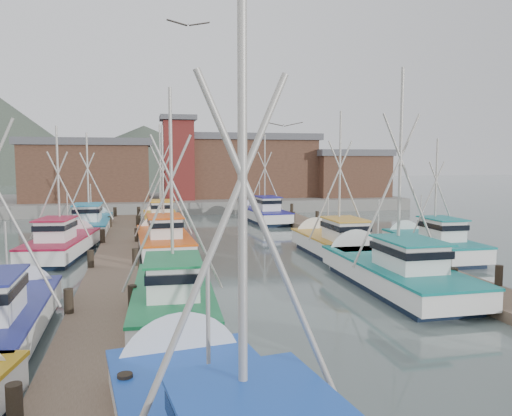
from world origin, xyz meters
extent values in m
plane|color=#546461|center=(0.00, 0.00, 0.00)|extent=(260.00, 260.00, 0.00)
cube|color=brown|center=(-7.00, 4.00, 0.20)|extent=(2.20, 46.00, 0.40)
cylinder|color=black|center=(-8.00, -2.00, 0.45)|extent=(0.30, 0.30, 1.50)
cylinder|color=black|center=(-8.00, 5.00, 0.45)|extent=(0.30, 0.30, 1.50)
cylinder|color=black|center=(-8.00, 12.00, 0.45)|extent=(0.30, 0.30, 1.50)
cylinder|color=black|center=(-8.00, 19.00, 0.45)|extent=(0.30, 0.30, 1.50)
cylinder|color=black|center=(-8.00, 26.00, 0.45)|extent=(0.30, 0.30, 1.50)
cylinder|color=black|center=(-6.00, -9.00, 0.45)|extent=(0.30, 0.30, 1.50)
cylinder|color=black|center=(-6.00, -2.00, 0.45)|extent=(0.30, 0.30, 1.50)
cylinder|color=black|center=(-6.00, 5.00, 0.45)|extent=(0.30, 0.30, 1.50)
cylinder|color=black|center=(-6.00, 12.00, 0.45)|extent=(0.30, 0.30, 1.50)
cylinder|color=black|center=(-6.00, 19.00, 0.45)|extent=(0.30, 0.30, 1.50)
cylinder|color=black|center=(-6.00, 26.00, 0.45)|extent=(0.30, 0.30, 1.50)
cube|color=brown|center=(7.00, 4.00, 0.20)|extent=(2.20, 46.00, 0.40)
cylinder|color=black|center=(6.00, -2.00, 0.45)|extent=(0.30, 0.30, 1.50)
cylinder|color=black|center=(6.00, 5.00, 0.45)|extent=(0.30, 0.30, 1.50)
cylinder|color=black|center=(6.00, 12.00, 0.45)|extent=(0.30, 0.30, 1.50)
cylinder|color=black|center=(6.00, 19.00, 0.45)|extent=(0.30, 0.30, 1.50)
cylinder|color=black|center=(6.00, 26.00, 0.45)|extent=(0.30, 0.30, 1.50)
cylinder|color=black|center=(8.00, -2.00, 0.45)|extent=(0.30, 0.30, 1.50)
cylinder|color=black|center=(8.00, 5.00, 0.45)|extent=(0.30, 0.30, 1.50)
cylinder|color=black|center=(8.00, 12.00, 0.45)|extent=(0.30, 0.30, 1.50)
cylinder|color=black|center=(8.00, 19.00, 0.45)|extent=(0.30, 0.30, 1.50)
cylinder|color=black|center=(8.00, 26.00, 0.45)|extent=(0.30, 0.30, 1.50)
cube|color=gray|center=(0.00, 37.00, 0.60)|extent=(44.00, 16.00, 1.20)
cube|color=brown|center=(-11.00, 35.00, 3.95)|extent=(12.00, 8.00, 5.50)
cube|color=#525257|center=(-11.00, 35.00, 7.05)|extent=(12.72, 8.48, 0.70)
cube|color=brown|center=(6.00, 37.00, 4.30)|extent=(14.00, 9.00, 6.20)
cube|color=#525257|center=(6.00, 37.00, 7.75)|extent=(14.84, 9.54, 0.70)
cube|color=brown|center=(17.00, 34.00, 3.45)|extent=(8.00, 6.00, 4.50)
cube|color=#525257|center=(17.00, 34.00, 6.05)|extent=(8.48, 6.36, 0.70)
cube|color=maroon|center=(-2.00, 33.00, 5.20)|extent=(3.00, 3.00, 8.00)
cube|color=#525257|center=(-2.00, 33.00, 9.45)|extent=(3.60, 3.60, 0.50)
cone|color=#495446|center=(-40.00, 115.00, 0.00)|extent=(110.00, 110.00, 42.00)
cone|color=#495446|center=(-5.00, 130.00, 0.00)|extent=(140.00, 140.00, 30.00)
cone|color=#495446|center=(35.00, 120.00, 0.00)|extent=(90.00, 90.00, 24.00)
cone|color=white|center=(-4.93, -7.31, 0.55)|extent=(3.01, 1.48, 2.89)
cube|color=blue|center=(-4.15, -12.99, 2.24)|extent=(2.53, 3.49, 0.07)
cylinder|color=#AEA99F|center=(-4.27, -12.07, 4.60)|extent=(0.15, 0.15, 7.01)
cylinder|color=#AEA99F|center=(-4.86, -12.15, 3.78)|extent=(2.50, 0.44, 5.48)
cylinder|color=#AEA99F|center=(-3.69, -11.99, 3.78)|extent=(2.50, 0.44, 5.48)
cylinder|color=#AEA99F|center=(-4.52, -10.24, 2.30)|extent=(0.08, 0.08, 2.58)
cube|color=black|center=(-4.68, -2.21, 0.05)|extent=(2.52, 6.85, 0.70)
cube|color=white|center=(-4.68, -2.21, 0.70)|extent=(2.86, 7.78, 0.80)
cube|color=#147A41|center=(-4.68, -2.21, 1.08)|extent=(2.94, 7.86, 0.10)
cone|color=white|center=(-4.50, 1.62, 0.55)|extent=(2.45, 1.21, 2.40)
cube|color=white|center=(-4.72, -3.13, 1.65)|extent=(1.66, 2.37, 1.10)
cube|color=black|center=(-4.72, -3.13, 1.88)|extent=(1.77, 2.61, 0.28)
cube|color=#147A41|center=(-4.72, -3.13, 2.24)|extent=(1.87, 2.76, 0.07)
cylinder|color=#AEA99F|center=(-4.69, -2.37, 4.36)|extent=(0.11, 0.11, 6.52)
cylinder|color=#AEA99F|center=(-5.18, -2.34, 3.59)|extent=(2.33, 0.19, 5.10)
cylinder|color=#AEA99F|center=(-4.20, -2.39, 3.59)|extent=(2.33, 0.19, 5.10)
cylinder|color=#AEA99F|center=(-4.61, -0.83, 2.30)|extent=(0.07, 0.07, 2.14)
cube|color=black|center=(4.44, -0.32, 0.05)|extent=(2.63, 7.96, 0.70)
cube|color=white|center=(4.44, -0.32, 0.70)|extent=(2.98, 9.05, 0.80)
cube|color=#0E7774|center=(4.44, -0.32, 1.08)|extent=(3.07, 9.14, 0.10)
cone|color=white|center=(4.46, 4.20, 0.55)|extent=(2.83, 1.11, 2.82)
cube|color=white|center=(4.43, -1.40, 1.65)|extent=(1.84, 2.72, 1.10)
cube|color=black|center=(4.43, -1.40, 1.88)|extent=(1.95, 2.99, 0.28)
cube|color=#0E7774|center=(4.43, -1.40, 2.24)|extent=(2.07, 3.17, 0.07)
cylinder|color=#AEA99F|center=(4.44, -0.50, 5.02)|extent=(0.13, 0.13, 7.83)
cylinder|color=#AEA99F|center=(3.86, -0.49, 4.10)|extent=(2.79, 0.11, 6.12)
cylinder|color=#AEA99F|center=(5.02, -0.50, 4.10)|extent=(2.79, 0.11, 6.12)
cylinder|color=#AEA99F|center=(4.45, 1.31, 2.30)|extent=(0.07, 0.07, 2.52)
cone|color=white|center=(-9.80, 0.36, 0.55)|extent=(2.37, 1.14, 2.35)
cylinder|color=#AEA99F|center=(-9.22, -3.55, 3.77)|extent=(2.49, 0.13, 5.46)
cylinder|color=#AEA99F|center=(-9.76, -2.06, 2.30)|extent=(0.07, 0.07, 2.26)
cube|color=black|center=(-4.49, 9.94, 0.05)|extent=(2.63, 7.35, 0.70)
cube|color=white|center=(-4.49, 9.94, 0.70)|extent=(2.99, 8.36, 0.80)
cube|color=#E95410|center=(-4.49, 9.94, 1.08)|extent=(3.07, 8.44, 0.10)
cone|color=white|center=(-4.64, 14.07, 0.55)|extent=(2.62, 1.19, 2.58)
cube|color=white|center=(-4.46, 8.95, 1.65)|extent=(1.76, 2.54, 1.10)
cube|color=black|center=(-4.46, 8.95, 1.88)|extent=(1.87, 2.79, 0.28)
cube|color=#E95410|center=(-4.46, 8.95, 2.24)|extent=(1.99, 2.96, 0.07)
cylinder|color=#AEA99F|center=(-4.49, 9.78, 4.17)|extent=(0.12, 0.12, 6.13)
cylinder|color=#AEA99F|center=(-5.02, 9.76, 3.45)|extent=(2.20, 0.17, 4.80)
cylinder|color=#AEA99F|center=(-3.96, 9.80, 3.45)|extent=(2.20, 0.17, 4.80)
cylinder|color=#AEA99F|center=(-4.55, 11.43, 2.30)|extent=(0.07, 0.07, 2.31)
cube|color=black|center=(4.66, 6.44, 0.05)|extent=(2.39, 7.19, 0.70)
cube|color=white|center=(4.66, 6.44, 0.70)|extent=(2.72, 8.17, 0.80)
cube|color=gold|center=(4.66, 6.44, 1.08)|extent=(2.80, 8.25, 0.10)
cone|color=white|center=(4.63, 10.52, 0.55)|extent=(2.56, 1.12, 2.55)
cube|color=white|center=(4.66, 5.46, 1.65)|extent=(1.66, 2.46, 1.10)
cube|color=black|center=(4.66, 5.46, 1.88)|extent=(1.77, 2.70, 0.28)
cube|color=gold|center=(4.66, 5.46, 2.24)|extent=(1.88, 2.87, 0.07)
cylinder|color=#AEA99F|center=(4.66, 6.28, 4.49)|extent=(0.11, 0.11, 6.77)
cylinder|color=#AEA99F|center=(4.14, 6.27, 3.69)|extent=(2.42, 0.10, 5.29)
cylinder|color=#AEA99F|center=(5.18, 6.28, 3.69)|extent=(2.42, 0.10, 5.29)
cylinder|color=#AEA99F|center=(4.65, 7.91, 2.30)|extent=(0.07, 0.07, 2.27)
cube|color=black|center=(-9.98, 9.86, 0.05)|extent=(3.02, 6.85, 0.70)
cube|color=white|center=(-9.98, 9.86, 0.70)|extent=(3.43, 7.79, 0.80)
cube|color=maroon|center=(-9.98, 9.86, 1.08)|extent=(3.51, 7.87, 0.10)
cone|color=white|center=(-9.48, 13.59, 0.55)|extent=(2.47, 1.40, 2.35)
cube|color=white|center=(-10.10, 8.96, 1.65)|extent=(1.81, 2.44, 1.10)
cube|color=black|center=(-10.10, 8.96, 1.88)|extent=(1.93, 2.68, 0.28)
cube|color=maroon|center=(-10.10, 8.96, 2.24)|extent=(2.05, 2.84, 0.07)
cylinder|color=#AEA99F|center=(-10.00, 9.71, 4.11)|extent=(0.13, 0.13, 6.03)
cylinder|color=#AEA99F|center=(-10.52, 9.78, 3.41)|extent=(2.15, 0.37, 4.71)
cylinder|color=#AEA99F|center=(-9.49, 9.64, 3.41)|extent=(2.15, 0.37, 4.71)
cylinder|color=#AEA99F|center=(-9.80, 11.20, 2.30)|extent=(0.07, 0.07, 2.26)
cube|color=black|center=(9.78, 5.44, 0.05)|extent=(2.16, 6.37, 0.70)
cube|color=white|center=(9.78, 5.44, 0.70)|extent=(2.45, 7.24, 0.80)
cube|color=#096F71|center=(9.78, 5.44, 1.08)|extent=(2.52, 7.31, 0.10)
cone|color=white|center=(9.82, 9.05, 0.55)|extent=(2.29, 1.12, 2.28)
cube|color=white|center=(9.77, 4.57, 1.65)|extent=(1.50, 2.18, 1.10)
cube|color=black|center=(9.77, 4.57, 1.88)|extent=(1.59, 2.40, 0.28)
cube|color=#096F71|center=(9.77, 4.57, 2.24)|extent=(1.69, 2.54, 0.07)
cylinder|color=#AEA99F|center=(9.78, 5.30, 3.77)|extent=(0.11, 0.11, 5.34)
cylinder|color=#AEA99F|center=(9.30, 5.30, 3.14)|extent=(1.92, 0.10, 4.18)
cylinder|color=#AEA99F|center=(10.26, 5.29, 3.14)|extent=(1.92, 0.10, 4.18)
cylinder|color=#AEA99F|center=(9.80, 6.74, 2.30)|extent=(0.06, 0.06, 2.11)
cube|color=black|center=(-4.28, 20.21, 0.05)|extent=(2.28, 6.71, 0.70)
cube|color=white|center=(-4.28, 20.21, 0.70)|extent=(2.59, 7.63, 0.80)
cube|color=orange|center=(-4.28, 20.21, 1.08)|extent=(2.66, 7.70, 0.10)
cone|color=white|center=(-4.34, 24.00, 0.55)|extent=(2.39, 1.14, 2.37)
cube|color=white|center=(-4.26, 19.30, 1.65)|extent=(1.57, 2.30, 1.10)
cube|color=black|center=(-4.26, 19.30, 1.88)|extent=(1.67, 2.53, 0.28)
cube|color=orange|center=(-4.26, 19.30, 2.24)|extent=(1.77, 2.68, 0.07)
cylinder|color=#AEA99F|center=(-4.28, 20.05, 4.55)|extent=(0.11, 0.11, 6.89)
cylinder|color=#AEA99F|center=(-4.76, 20.05, 3.74)|extent=(2.46, 0.12, 5.38)
cylinder|color=#AEA99F|center=(-3.79, 20.06, 3.74)|extent=(2.46, 0.12, 5.38)
cylinder|color=#AEA99F|center=(-4.30, 21.57, 2.30)|extent=(0.06, 0.06, 2.12)
cube|color=black|center=(4.45, 22.38, 0.05)|extent=(2.65, 6.92, 0.70)
cube|color=white|center=(4.45, 22.38, 0.70)|extent=(3.02, 7.86, 0.80)
cube|color=navy|center=(4.45, 22.38, 1.08)|extent=(3.10, 7.95, 0.10)
cone|color=white|center=(4.19, 26.22, 0.55)|extent=(2.48, 1.26, 2.41)
cube|color=white|center=(4.51, 21.45, 1.65)|extent=(1.71, 2.41, 1.10)
cube|color=black|center=(4.51, 21.45, 1.88)|extent=(1.82, 2.65, 0.28)
cube|color=navy|center=(4.51, 21.45, 2.24)|extent=(1.93, 2.81, 0.07)
cylinder|color=#AEA99F|center=(4.46, 22.22, 4.25)|extent=(0.11, 0.11, 6.29)
cylinder|color=#AEA99F|center=(3.96, 22.19, 3.51)|extent=(2.25, 0.23, 4.92)
cylinder|color=#AEA99F|center=(4.95, 22.25, 3.51)|extent=(2.25, 0.23, 4.92)
cylinder|color=#AEA99F|center=(4.35, 23.76, 2.30)|extent=(0.07, 0.07, 2.15)
cube|color=black|center=(-9.36, 18.41, 0.05)|extent=(2.40, 7.30, 0.70)
cube|color=white|center=(-9.36, 18.41, 0.70)|extent=(2.73, 8.29, 0.80)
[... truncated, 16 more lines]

